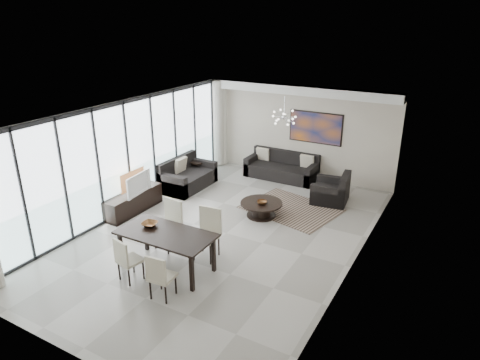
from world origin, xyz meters
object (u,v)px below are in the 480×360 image
Objects in this scene: sofa_main at (282,169)px; coffee_table at (261,208)px; dining_table at (166,237)px; television at (136,184)px; tv_console at (133,202)px.

coffee_table is at bearing -76.21° from sofa_main.
coffee_table is 0.55× the size of dining_table.
coffee_table is 0.48× the size of sofa_main.
television is (-2.90, -1.42, 0.61)m from coffee_table.
coffee_table is 2.90m from sofa_main.
dining_table is (2.33, -1.71, -0.09)m from television.
dining_table is (0.13, -5.95, 0.46)m from sofa_main.
tv_console is (-3.06, -1.42, 0.06)m from coffee_table.
coffee_table is 1.14× the size of television.
coffee_table is 3.23m from dining_table.
television is (0.16, -0.01, 0.55)m from tv_console.
tv_console is 0.57m from television.
sofa_main is 2.36× the size of television.
sofa_main is at bearing -33.58° from television.
sofa_main is at bearing 60.76° from tv_console.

